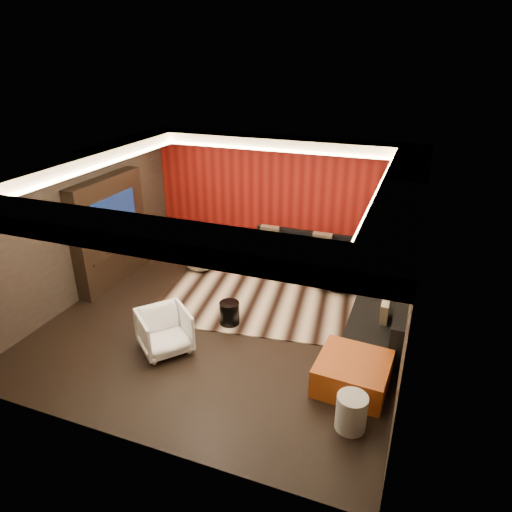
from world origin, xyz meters
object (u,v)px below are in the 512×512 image
at_px(coffee_table, 339,283).
at_px(drum_stool, 229,313).
at_px(white_side_table, 351,412).
at_px(sectional_sofa, 345,278).
at_px(orange_ottoman, 353,373).
at_px(armchair, 165,331).

distance_m(coffee_table, drum_stool, 2.51).
bearing_deg(white_side_table, coffee_table, 103.44).
bearing_deg(white_side_table, sectional_sofa, 101.77).
relative_size(coffee_table, drum_stool, 3.04).
xyz_separation_m(coffee_table, orange_ottoman, (0.75, -2.85, 0.09)).
bearing_deg(drum_stool, orange_ottoman, -20.77).
bearing_deg(white_side_table, armchair, 168.50).
distance_m(drum_stool, armchair, 1.25).
xyz_separation_m(drum_stool, armchair, (-0.66, -1.05, 0.13)).
xyz_separation_m(orange_ottoman, sectional_sofa, (-0.65, 2.87, 0.04)).
relative_size(coffee_table, orange_ottoman, 1.27).
bearing_deg(armchair, sectional_sofa, 3.29).
bearing_deg(coffee_table, sectional_sofa, 11.84).
height_order(drum_stool, sectional_sofa, sectional_sofa).
height_order(coffee_table, sectional_sofa, sectional_sofa).
xyz_separation_m(coffee_table, sectional_sofa, (0.11, 0.02, 0.14)).
relative_size(drum_stool, orange_ottoman, 0.42).
height_order(white_side_table, armchair, armchair).
bearing_deg(drum_stool, coffee_table, 51.84).
xyz_separation_m(orange_ottoman, armchair, (-2.96, -0.18, 0.13)).
bearing_deg(orange_ottoman, armchair, -176.52).
height_order(armchair, sectional_sofa, sectional_sofa).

